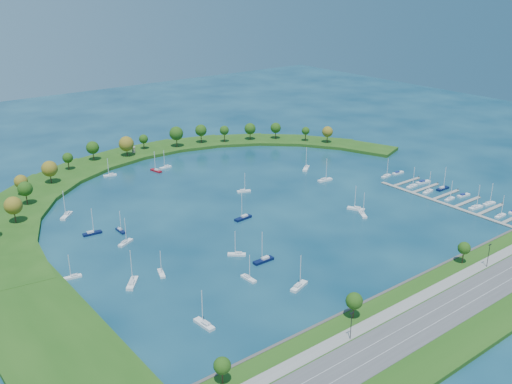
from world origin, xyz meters
TOP-DOWN VIEW (x-y plane):
  - ground at (0.00, 0.00)m, footprint 700.00×700.00m
  - south_shoreline at (0.03, -122.88)m, footprint 420.00×43.10m
  - breakwater at (-46.33, 48.72)m, footprint 286.74×247.64m
  - breakwater_trees at (-14.49, 89.94)m, footprint 235.99×90.58m
  - harbor_tower at (-10.56, 116.46)m, footprint 2.60×2.60m
  - dock_system at (85.30, -61.00)m, footprint 24.28×82.00m
  - moored_boat_0 at (60.09, 25.17)m, footprint 9.41×8.13m
  - moored_boat_1 at (-36.58, -53.31)m, footprint 9.49×2.69m
  - moored_boat_2 at (6.08, 17.42)m, footprint 7.79×4.87m
  - moored_boat_3 at (-7.07, 80.69)m, footprint 7.98×2.65m
  - moored_boat_4 at (-75.74, -36.43)m, footprint 4.31×7.65m
  - moored_boat_5 at (35.88, -38.51)m, footprint 6.28×9.01m
  - moored_boat_6 at (-42.02, -41.80)m, footprint 7.30×6.77m
  - moored_boat_7 at (33.11, -45.39)m, footprint 6.47×8.43m
  - moored_boat_8 at (-83.89, 43.97)m, footprint 8.62×8.82m
  - moored_boat_9 at (54.07, 2.69)m, footprint 9.43×3.50m
  - moored_boat_10 at (-104.94, -17.46)m, footprint 7.38×3.22m
  - moored_boat_11 at (-40.69, 87.83)m, footprint 7.92×3.98m
  - moored_boat_12 at (-50.76, -61.45)m, footprint 2.55×7.67m
  - moored_boat_13 at (-74.58, -2.07)m, footprint 8.41×5.83m
  - moored_boat_14 at (-82.28, 16.60)m, footprint 8.90×3.37m
  - moored_boat_15 at (-81.95, -77.32)m, footprint 3.31×9.34m
  - moored_boat_16 at (-70.53, 11.27)m, footprint 2.09×7.31m
  - moored_boat_17 at (-16.59, -12.38)m, footprint 9.68×3.49m
  - moored_boat_18 at (-14.86, 78.44)m, footprint 3.92×8.79m
  - moored_boat_19 at (-39.28, -78.33)m, footprint 9.58×5.32m
  - moored_boat_20 at (-88.70, -36.82)m, footprint 8.36×9.33m
  - docked_boat_0 at (85.53, -88.83)m, footprint 7.67×2.31m
  - docked_boat_2 at (85.51, -75.17)m, footprint 8.99×3.51m
  - docked_boat_3 at (96.02, -76.39)m, footprint 8.21×3.25m
  - docked_boat_4 at (85.54, -59.73)m, footprint 7.36×2.38m
  - docked_boat_5 at (95.98, -61.24)m, footprint 8.43×3.28m
  - docked_boat_6 at (85.52, -45.90)m, footprint 8.40×3.49m
  - docked_boat_7 at (96.01, -48.04)m, footprint 8.89×2.54m
  - docked_boat_8 at (85.52, -35.13)m, footprint 8.19×2.55m
  - docked_boat_9 at (95.97, -34.82)m, footprint 9.63×4.16m
  - docked_boat_10 at (87.93, -14.52)m, footprint 7.77×2.97m
  - docked_boat_11 at (97.88, -15.19)m, footprint 8.23×2.70m

SIDE VIEW (x-z plane):
  - ground at x=0.00m, z-range 0.00..0.00m
  - dock_system at x=85.30m, z-range -0.45..1.15m
  - docked_boat_11 at x=97.88m, z-range -0.22..1.44m
  - docked_boat_5 at x=95.98m, z-range -0.22..1.45m
  - docked_boat_9 at x=95.97m, z-range -0.25..1.65m
  - moored_boat_10 at x=-104.94m, z-range -4.38..6.11m
  - docked_boat_4 at x=85.54m, z-range -4.47..6.22m
  - moored_boat_16 at x=-70.53m, z-range -4.49..6.23m
  - moored_boat_4 at x=-75.74m, z-range -4.55..6.30m
  - moored_boat_2 at x=6.08m, z-range -4.67..6.44m
  - moored_boat_12 at x=-50.76m, z-range -4.67..6.44m
  - docked_boat_10 at x=87.93m, z-range -4.69..6.45m
  - docked_boat_0 at x=85.53m, z-range -4.72..6.49m
  - moored_boat_11 at x=-40.69m, z-range -4.72..6.49m
  - moored_boat_6 at x=-42.02m, z-range -4.83..6.62m
  - moored_boat_3 at x=-7.07m, z-range -4.89..6.67m
  - docked_boat_3 at x=96.02m, z-range -4.97..6.77m
  - docked_boat_8 at x=85.52m, z-range -5.06..6.87m
  - docked_boat_6 at x=85.52m, z-range -5.08..6.89m
  - moored_boat_13 at x=-74.58m, z-range -5.17..6.99m
  - moored_boat_7 at x=33.11m, z-range -5.29..7.13m
  - moored_boat_18 at x=-14.86m, z-range -5.33..7.17m
  - moored_boat_14 at x=-82.28m, z-range -5.46..7.31m
  - docked_boat_2 at x=85.51m, z-range -5.51..7.37m
  - moored_boat_5 at x=35.88m, z-range -5.58..7.45m
  - docked_boat_7 at x=96.01m, z-range -5.59..7.46m
  - moored_boat_15 at x=-81.95m, z-range -5.78..7.68m
  - moored_boat_9 at x=54.07m, z-range -5.82..7.73m
  - moored_boat_19 at x=-39.28m, z-range -5.83..7.74m
  - moored_boat_17 at x=-16.59m, z-range -6.00..7.93m
  - moored_boat_1 at x=-36.58m, z-range -6.00..7.94m
  - moored_boat_8 at x=-83.89m, z-range -6.11..8.06m
  - moored_boat_0 at x=60.09m, z-range -6.20..8.16m
  - moored_boat_20 at x=-88.70m, z-range -6.23..8.20m
  - breakwater at x=-46.33m, z-range -0.01..1.99m
  - south_shoreline at x=0.03m, z-range -4.80..6.80m
  - harbor_tower at x=-10.56m, z-range 2.05..6.11m
  - breakwater_trees at x=-14.49m, z-range 3.35..17.56m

